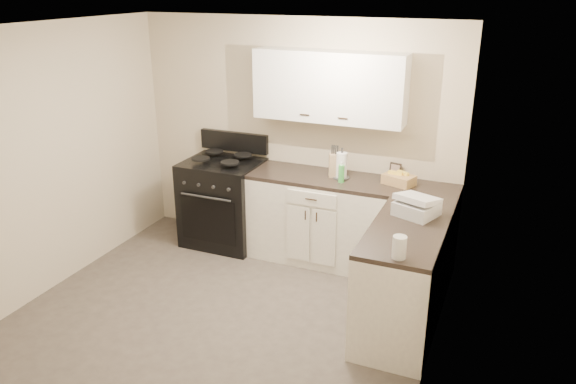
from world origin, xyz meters
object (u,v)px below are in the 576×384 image
at_px(countertop_grill, 416,209).
at_px(knife_block, 334,165).
at_px(paper_towel, 342,165).
at_px(stove, 224,204).
at_px(wicker_basket, 399,180).

bearing_deg(countertop_grill, knife_block, 165.26).
bearing_deg(paper_towel, countertop_grill, -37.23).
height_order(stove, countertop_grill, countertop_grill).
bearing_deg(stove, paper_towel, 2.08).
relative_size(stove, countertop_grill, 3.12).
height_order(knife_block, countertop_grill, knife_block).
relative_size(stove, paper_towel, 3.76).
xyz_separation_m(knife_block, countertop_grill, (0.97, -0.69, -0.06)).
xyz_separation_m(knife_block, paper_towel, (0.08, -0.02, 0.01)).
distance_m(paper_towel, wicker_basket, 0.59).
xyz_separation_m(paper_towel, countertop_grill, (0.89, -0.68, -0.07)).
distance_m(stove, paper_towel, 1.49).
distance_m(stove, wicker_basket, 2.01).
bearing_deg(knife_block, stove, 160.72).
height_order(paper_towel, countertop_grill, paper_towel).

